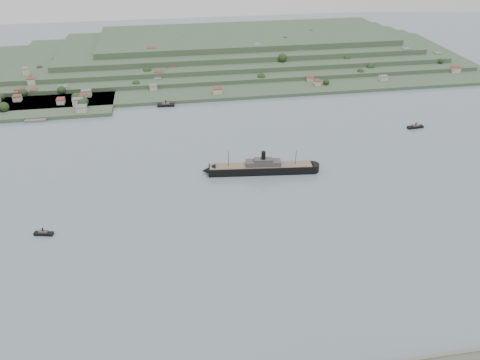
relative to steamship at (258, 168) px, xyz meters
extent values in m
plane|color=slate|center=(-9.69, -56.32, -4.56)|extent=(1400.00, 1400.00, 0.00)
cube|color=#354D33|center=(-9.69, 303.68, -2.56)|extent=(760.00, 260.00, 4.00)
cube|color=#354D33|center=(10.31, 328.68, 1.94)|extent=(680.00, 220.00, 5.00)
cube|color=#354D33|center=(25.31, 343.68, 7.44)|extent=(600.00, 200.00, 6.00)
cube|color=#354D33|center=(40.31, 358.68, 13.94)|extent=(520.00, 180.00, 7.00)
cube|color=#354D33|center=(55.31, 373.68, 21.44)|extent=(440.00, 160.00, 8.00)
cube|color=#354D33|center=(-209.69, 193.68, -2.56)|extent=(150.00, 90.00, 4.00)
cube|color=slate|center=(-214.69, 151.68, -3.16)|extent=(22.00, 14.00, 2.80)
cube|color=black|center=(2.39, -0.25, -1.03)|extent=(91.54, 21.43, 7.06)
cone|color=black|center=(-42.75, 4.45, -1.03)|extent=(13.29, 13.29, 12.10)
cylinder|color=black|center=(47.53, -4.94, -1.03)|extent=(12.10, 12.10, 7.06)
cube|color=brown|center=(2.39, -0.25, 2.80)|extent=(89.43, 20.21, 0.61)
cube|color=#403E3C|center=(4.40, -0.46, 5.02)|extent=(31.03, 12.16, 4.03)
cube|color=#403E3C|center=(4.40, -0.46, 7.74)|extent=(16.78, 8.69, 2.52)
cylinder|color=black|center=(4.40, -0.46, 11.57)|extent=(3.63, 3.63, 9.08)
cylinder|color=#3B2D1B|center=(-25.70, 2.67, 9.56)|extent=(0.50, 0.50, 16.14)
cylinder|color=#3B2D1B|center=(32.48, -3.38, 8.55)|extent=(0.50, 0.50, 14.12)
cube|color=black|center=(-168.03, -62.05, -3.48)|extent=(14.02, 6.53, 2.17)
cube|color=#403E3C|center=(-168.03, -62.05, -1.85)|extent=(6.59, 4.17, 1.63)
cylinder|color=black|center=(-168.03, -62.05, -0.04)|extent=(0.90, 0.90, 3.16)
cube|color=black|center=(-74.81, 168.68, -3.25)|extent=(20.04, 6.67, 2.63)
cube|color=#403E3C|center=(-74.81, 168.68, -1.27)|extent=(9.13, 4.92, 1.97)
cylinder|color=black|center=(-74.81, 168.68, 0.92)|extent=(1.10, 1.10, 3.84)
cube|color=black|center=(181.12, 64.96, -3.41)|extent=(17.63, 6.32, 2.30)
cube|color=#403E3C|center=(181.12, 64.96, -1.68)|extent=(8.09, 4.52, 1.73)
cylinder|color=black|center=(181.12, 64.96, 0.24)|extent=(0.96, 0.96, 3.36)
camera|label=1|loc=(-73.77, -347.17, 199.93)|focal=35.00mm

